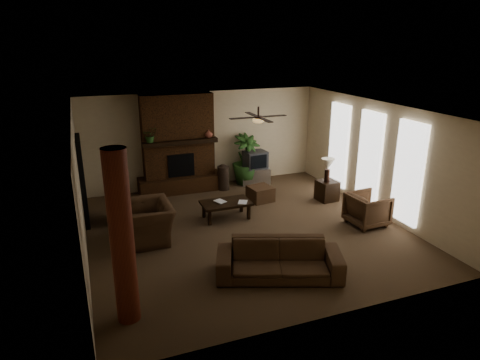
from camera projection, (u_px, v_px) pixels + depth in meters
name	position (u px, v px, depth m)	size (l,w,h in m)	color
room_shell	(246.00, 173.00, 9.48)	(7.00, 7.00, 7.00)	brown
fireplace	(179.00, 152.00, 12.14)	(2.40, 0.70, 2.80)	#4E2C14
windows	(369.00, 158.00, 10.83)	(0.08, 3.65, 2.35)	white
log_column	(122.00, 239.00, 6.36)	(0.36, 0.36, 2.80)	maroon
doorway	(83.00, 181.00, 10.03)	(0.10, 1.00, 2.10)	black
ceiling_fan	(258.00, 119.00, 9.52)	(1.35, 1.35, 0.37)	black
sofa	(279.00, 254.00, 7.88)	(2.31, 0.68, 0.90)	#4B3320
armchair_left	(146.00, 216.00, 9.29)	(1.27, 0.83, 1.11)	#4B3320
armchair_right	(368.00, 208.00, 10.07)	(0.83, 0.78, 0.86)	#4B3320
coffee_table	(226.00, 204.00, 10.45)	(1.20, 0.70, 0.43)	black
ottoman	(260.00, 194.00, 11.65)	(0.60, 0.60, 0.40)	#4B3320
tv_stand	(255.00, 176.00, 13.00)	(0.85, 0.50, 0.50)	#B9B9BB
tv	(255.00, 160.00, 12.82)	(0.69, 0.58, 0.52)	#353537
floor_vase	(223.00, 175.00, 12.44)	(0.34, 0.34, 0.77)	#2F221A
floor_plant	(246.00, 170.00, 12.97)	(0.85, 1.52, 0.85)	#2B5220
side_table_left	(121.00, 210.00, 10.34)	(0.50, 0.50, 0.55)	black
lamp_left	(119.00, 182.00, 10.11)	(0.44, 0.44, 0.65)	black
side_table_right	(327.00, 191.00, 11.66)	(0.50, 0.50, 0.55)	black
lamp_right	(328.00, 166.00, 11.37)	(0.45, 0.45, 0.65)	black
mantel_plant	(150.00, 137.00, 11.46)	(0.38, 0.42, 0.33)	#2B5220
mantel_vase	(209.00, 134.00, 12.05)	(0.22, 0.23, 0.22)	#944C3B
book_a	(217.00, 197.00, 10.32)	(0.22, 0.03, 0.29)	#999999
book_b	(238.00, 197.00, 10.35)	(0.21, 0.02, 0.29)	#999999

